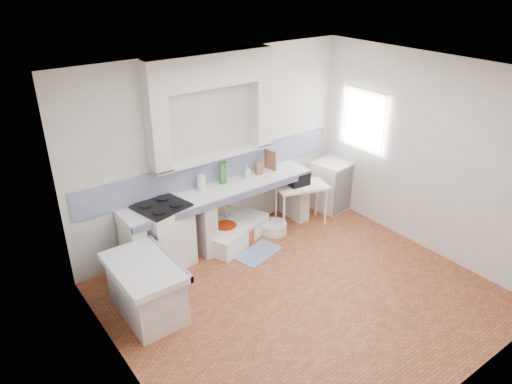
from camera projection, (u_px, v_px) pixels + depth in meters
floor at (303, 297)px, 6.12m from camera, size 4.50×4.50×0.00m
ceiling at (314, 77)px, 4.88m from camera, size 4.50×4.50×0.00m
wall_back at (215, 149)px, 6.94m from camera, size 4.50×0.00×4.50m
wall_front at (467, 285)px, 4.06m from camera, size 4.50×0.00×4.50m
wall_left at (121, 267)px, 4.29m from camera, size 0.00×4.50×4.50m
wall_right at (427, 156)px, 6.70m from camera, size 0.00×4.50×4.50m
alcove_mass at (210, 70)px, 6.28m from camera, size 1.90×0.25×0.45m
window_frame at (371, 119)px, 7.57m from camera, size 0.35×0.86×1.06m
lace_valance at (368, 97)px, 7.33m from camera, size 0.01×0.84×0.24m
counter_slab at (222, 192)px, 6.91m from camera, size 3.00×0.60×0.08m
counter_lip at (232, 199)px, 6.71m from camera, size 3.00×0.04×0.10m
counter_pier_left at (134, 250)px, 6.36m from camera, size 0.20×0.55×0.82m
counter_pier_mid at (202, 226)px, 6.92m from camera, size 0.20×0.55×0.82m
counter_pier_right at (294, 194)px, 7.86m from camera, size 0.20×0.55×0.82m
peninsula_top at (144, 267)px, 5.56m from camera, size 0.70×1.10×0.08m
peninsula_base at (147, 292)px, 5.72m from camera, size 0.60×1.00×0.62m
peninsula_lip at (169, 258)px, 5.74m from camera, size 0.04×1.10×0.10m
backsplash at (216, 168)px, 7.06m from camera, size 4.27×0.03×0.40m
stove at (164, 236)px, 6.59m from camera, size 0.75×0.74×0.90m
sink at (233, 232)px, 7.29m from camera, size 1.25×0.95×0.27m
side_table at (301, 204)px, 7.67m from camera, size 0.92×0.69×0.04m
fridge at (332, 185)px, 8.13m from camera, size 0.63×0.63×0.85m
bucket_red at (226, 234)px, 7.22m from camera, size 0.41×0.41×0.31m
bucket_orange at (245, 234)px, 7.25m from camera, size 0.29×0.29×0.25m
bucket_blue at (252, 223)px, 7.54m from camera, size 0.33×0.33×0.28m
basin_white at (274, 227)px, 7.53m from camera, size 0.47×0.47×0.16m
water_bottle_a at (229, 225)px, 7.43m from camera, size 0.09×0.09×0.34m
water_bottle_b at (233, 226)px, 7.47m from camera, size 0.09×0.09×0.27m
black_bag at (299, 179)px, 7.48m from camera, size 0.34×0.21×0.20m
green_bottle_a at (222, 174)px, 6.98m from camera, size 0.09×0.09×0.32m
green_bottle_b at (225, 172)px, 7.01m from camera, size 0.09×0.09×0.34m
knife_block at (259, 168)px, 7.33m from camera, size 0.11×0.09×0.21m
cutting_board at (270, 160)px, 7.47m from camera, size 0.06×0.23×0.31m
paper_towel at (201, 183)px, 6.82m from camera, size 0.14×0.14×0.23m
soap_bottle at (247, 172)px, 7.20m from camera, size 0.12×0.12×0.21m
rug at (258, 253)px, 7.01m from camera, size 0.77×0.55×0.01m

